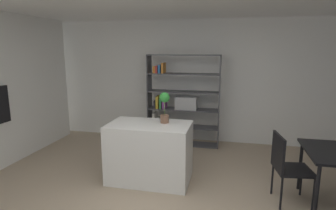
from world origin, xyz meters
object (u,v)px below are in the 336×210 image
(potted_plant_on_island, at_px, (165,105))
(dining_chair_island_side, at_px, (286,163))
(open_bookshelf, at_px, (179,103))
(kitchen_island, at_px, (150,152))

(potted_plant_on_island, height_order, dining_chair_island_side, potted_plant_on_island)
(open_bookshelf, height_order, dining_chair_island_side, open_bookshelf)
(kitchen_island, xyz_separation_m, open_bookshelf, (0.12, 1.76, 0.45))
(kitchen_island, bearing_deg, open_bookshelf, 85.93)
(potted_plant_on_island, relative_size, dining_chair_island_side, 0.51)
(open_bookshelf, distance_m, dining_chair_island_side, 2.69)
(potted_plant_on_island, height_order, open_bookshelf, open_bookshelf)
(kitchen_island, distance_m, open_bookshelf, 1.82)
(potted_plant_on_island, distance_m, dining_chair_island_side, 1.83)
(kitchen_island, distance_m, potted_plant_on_island, 0.76)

